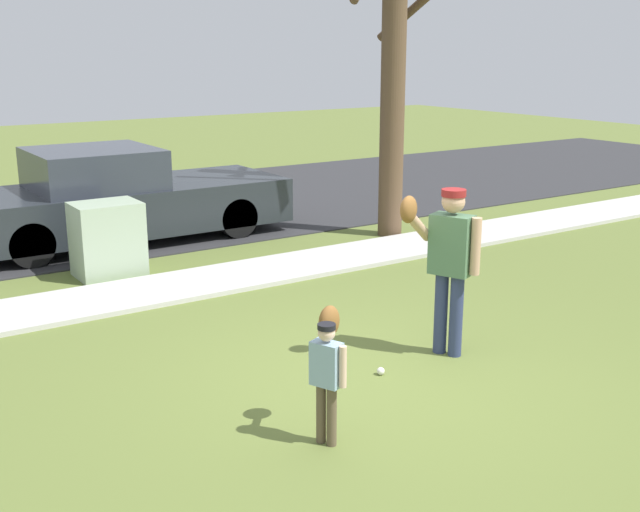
% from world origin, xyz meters
% --- Properties ---
extents(ground_plane, '(48.00, 48.00, 0.00)m').
position_xyz_m(ground_plane, '(0.00, 3.50, 0.00)').
color(ground_plane, olive).
extents(sidewalk_strip, '(36.00, 1.20, 0.06)m').
position_xyz_m(sidewalk_strip, '(0.00, 3.60, 0.03)').
color(sidewalk_strip, beige).
rests_on(sidewalk_strip, ground).
extents(road_surface, '(36.00, 6.80, 0.02)m').
position_xyz_m(road_surface, '(0.00, 8.60, 0.01)').
color(road_surface, '#2D2D30').
rests_on(road_surface, ground).
extents(person_adult, '(0.82, 0.56, 1.68)m').
position_xyz_m(person_adult, '(0.91, 0.05, 1.05)').
color(person_adult, navy).
rests_on(person_adult, ground).
extents(person_child, '(0.42, 0.51, 1.03)m').
position_xyz_m(person_child, '(-1.05, -0.76, 0.68)').
color(person_child, brown).
rests_on(person_child, ground).
extents(baseball, '(0.07, 0.07, 0.07)m').
position_xyz_m(baseball, '(0.07, -0.01, 0.04)').
color(baseball, white).
rests_on(baseball, ground).
extents(utility_cabinet, '(0.87, 0.68, 1.00)m').
position_xyz_m(utility_cabinet, '(-0.93, 4.69, 0.50)').
color(utility_cabinet, '#9EB293').
rests_on(utility_cabinet, ground).
extents(street_tree_near, '(1.85, 1.89, 5.53)m').
position_xyz_m(street_tree_near, '(3.72, 4.45, 2.93)').
color(street_tree_near, brown).
rests_on(street_tree_near, ground).
extents(parked_pickup_dark, '(5.20, 1.95, 1.48)m').
position_xyz_m(parked_pickup_dark, '(-0.17, 6.49, 0.67)').
color(parked_pickup_dark, '#23282D').
rests_on(parked_pickup_dark, road_surface).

